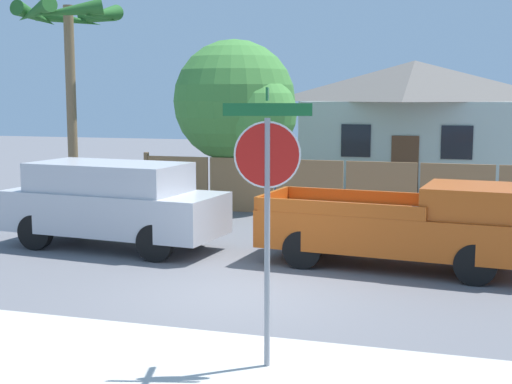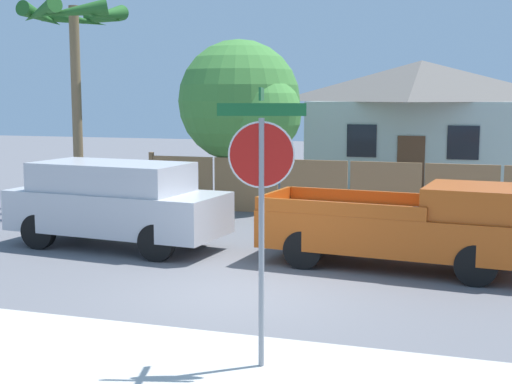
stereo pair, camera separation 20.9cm
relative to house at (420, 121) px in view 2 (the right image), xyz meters
The scene contains 9 objects.
ground_plane 16.31m from the house, 95.39° to the right, with size 80.00×80.00×0.00m, color slate.
sidewalk_strip 19.86m from the house, 94.41° to the right, with size 36.00×3.20×0.01m.
wooden_fence 8.17m from the house, 98.59° to the right, with size 12.01×0.12×1.65m.
house is the anchor object (origin of this frame).
oak_tree 8.50m from the house, 122.00° to the right, with size 3.78×3.60×4.96m.
palm_tree 13.02m from the house, 134.21° to the right, with size 2.90×3.11×5.91m.
red_suv 14.48m from the house, 111.75° to the right, with size 4.96×2.32×1.87m.
orange_pickup 13.54m from the house, 85.99° to the right, with size 5.32×2.39×1.66m.
stop_sign 19.09m from the house, 90.71° to the right, with size 1.02×0.92×3.40m.
Camera 2 is at (3.78, -11.07, 3.30)m, focal length 50.00 mm.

